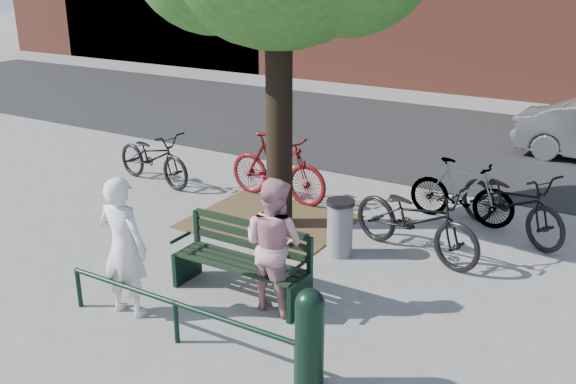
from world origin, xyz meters
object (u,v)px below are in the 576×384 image
Objects in this scene: person_left at (124,247)px; litter_bin at (340,227)px; bicycle_c at (416,219)px; person_right at (274,244)px; park_bench at (244,258)px; bollard at (310,336)px.

litter_bin is (1.40, 2.71, -0.43)m from person_left.
person_right is at bearing 173.21° from bicycle_c.
bicycle_c is at bearing 57.02° from park_bench.
person_left is 1.04× the size of person_right.
person_right is 1.62m from bollard.
bicycle_c is (1.40, 2.16, 0.06)m from park_bench.
bicycle_c is (2.30, 3.24, -0.30)m from person_left.
person_right is 2.43m from bicycle_c.
park_bench is at bearing 142.78° from bollard.
bicycle_c reaches higher than litter_bin.
bollard is at bearing 171.95° from person_left.
person_left reaches higher than litter_bin.
person_left is 3.98m from bicycle_c.
litter_bin is at bearing 111.22° from bollard.
person_right reaches higher than bicycle_c.
bicycle_c is (0.90, 0.53, 0.13)m from litter_bin.
litter_bin is at bearing 136.22° from bicycle_c.
bicycle_c reaches higher than bollard.
person_right is (0.48, -0.07, 0.33)m from park_bench.
park_bench is at bearing 162.66° from bicycle_c.
litter_bin is (0.50, 1.62, -0.07)m from park_bench.
litter_bin is 0.39× the size of bicycle_c.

